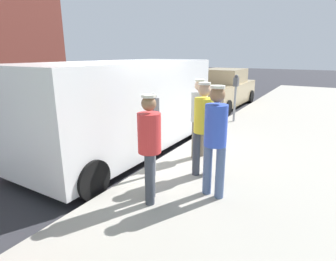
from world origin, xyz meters
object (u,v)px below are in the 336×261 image
(pedestrian_in_blue, at_px, (215,135))
(parked_sedan_ahead, at_px, (222,90))
(parked_van, at_px, (124,105))
(pedestrian_in_red, at_px, (149,143))
(parking_meter_near, at_px, (153,121))
(pedestrian_in_yellow, at_px, (203,124))
(pedestrian_in_gray, at_px, (199,114))
(parking_meter_far, at_px, (236,90))

(pedestrian_in_blue, height_order, parked_sedan_ahead, pedestrian_in_blue)
(parked_sedan_ahead, bearing_deg, parked_van, -89.66)
(pedestrian_in_blue, xyz_separation_m, pedestrian_in_red, (-0.77, -0.63, -0.07))
(parking_meter_near, height_order, parked_van, parked_van)
(pedestrian_in_yellow, relative_size, pedestrian_in_gray, 1.02)
(pedestrian_in_blue, relative_size, pedestrian_in_yellow, 1.02)
(pedestrian_in_red, distance_m, pedestrian_in_yellow, 1.29)
(pedestrian_in_red, bearing_deg, parking_meter_near, 119.61)
(parking_meter_far, distance_m, pedestrian_in_yellow, 4.43)
(parked_van, bearing_deg, pedestrian_in_red, -43.06)
(parking_meter_near, distance_m, parking_meter_far, 4.83)
(parking_meter_near, xyz_separation_m, parking_meter_far, (0.00, 4.83, 0.00))
(parking_meter_near, height_order, pedestrian_in_yellow, pedestrian_in_yellow)
(pedestrian_in_blue, bearing_deg, parking_meter_near, 172.61)
(pedestrian_in_gray, bearing_deg, parking_meter_far, 95.06)
(pedestrian_in_gray, xyz_separation_m, parked_sedan_ahead, (-1.86, 6.68, -0.36))
(pedestrian_in_blue, distance_m, parked_van, 2.97)
(pedestrian_in_yellow, height_order, parked_sedan_ahead, pedestrian_in_yellow)
(parking_meter_near, bearing_deg, pedestrian_in_gray, 75.85)
(pedestrian_in_blue, relative_size, pedestrian_in_gray, 1.04)
(parking_meter_far, xyz_separation_m, pedestrian_in_yellow, (0.75, -4.36, -0.05))
(parking_meter_far, distance_m, pedestrian_in_red, 5.64)
(pedestrian_in_blue, bearing_deg, pedestrian_in_red, -140.92)
(parked_van, distance_m, parked_sedan_ahead, 6.91)
(pedestrian_in_yellow, relative_size, parked_van, 0.33)
(parking_meter_near, relative_size, parked_sedan_ahead, 0.34)
(parking_meter_near, bearing_deg, parked_van, 145.40)
(pedestrian_in_blue, bearing_deg, parked_van, 156.29)
(pedestrian_in_red, bearing_deg, parking_meter_far, 94.53)
(parked_van, height_order, parked_sedan_ahead, parked_van)
(pedestrian_in_yellow, height_order, parked_van, parked_van)
(pedestrian_in_yellow, distance_m, parked_van, 2.32)
(parked_van, xyz_separation_m, parked_sedan_ahead, (-0.04, 6.90, -0.41))
(parking_meter_near, height_order, parked_sedan_ahead, parking_meter_near)
(parking_meter_far, height_order, pedestrian_in_blue, pedestrian_in_blue)
(parking_meter_far, distance_m, pedestrian_in_blue, 5.14)
(parked_van, bearing_deg, parked_sedan_ahead, 90.34)
(pedestrian_in_blue, distance_m, parked_sedan_ahead, 8.56)
(parking_meter_far, height_order, parked_van, parked_van)
(parking_meter_near, xyz_separation_m, pedestrian_in_gray, (0.32, 1.26, -0.07))
(parking_meter_far, relative_size, pedestrian_in_red, 0.93)
(pedestrian_in_red, relative_size, pedestrian_in_yellow, 0.96)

